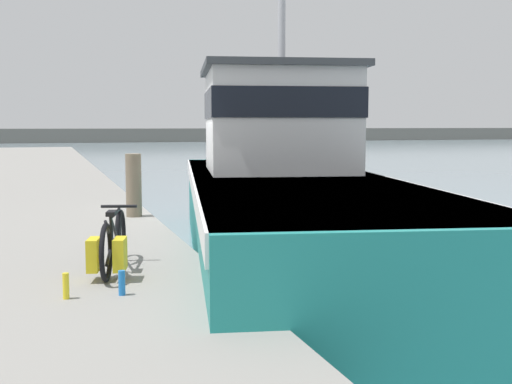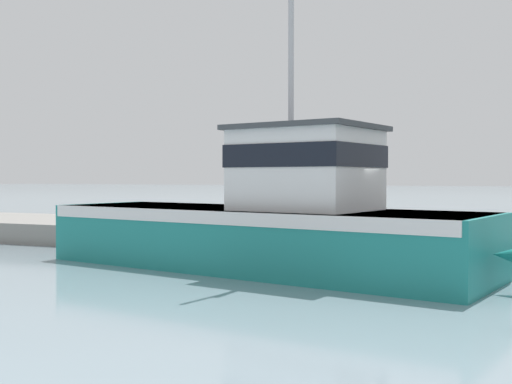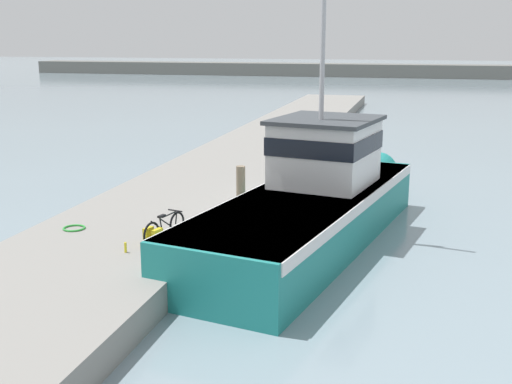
# 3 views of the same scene
# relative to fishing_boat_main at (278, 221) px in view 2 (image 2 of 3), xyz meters

# --- Properties ---
(ground_plane) EXTENTS (320.00, 320.00, 0.00)m
(ground_plane) POSITION_rel_fishing_boat_main_xyz_m (-0.88, 1.17, -1.23)
(ground_plane) COLOR gray
(dock_pier) EXTENTS (5.23, 80.00, 0.71)m
(dock_pier) POSITION_rel_fishing_boat_main_xyz_m (-4.83, 1.17, -0.88)
(dock_pier) COLOR gray
(dock_pier) RESTS_ON ground_plane
(fishing_boat_main) EXTENTS (5.50, 13.72, 9.06)m
(fishing_boat_main) POSITION_rel_fishing_boat_main_xyz_m (0.00, 0.00, 0.00)
(fishing_boat_main) COLOR teal
(fishing_boat_main) RESTS_ON ground_plane
(bicycle_touring) EXTENTS (0.69, 1.70, 0.71)m
(bicycle_touring) POSITION_rel_fishing_boat_main_xyz_m (-3.41, -3.49, -0.19)
(bicycle_touring) COLOR black
(bicycle_touring) RESTS_ON dock_pier
(mooring_post) EXTENTS (0.29, 0.29, 1.16)m
(mooring_post) POSITION_rel_fishing_boat_main_xyz_m (-2.57, 1.08, 0.06)
(mooring_post) COLOR #756651
(mooring_post) RESTS_ON dock_pier
(hose_coil) EXTENTS (0.62, 0.62, 0.05)m
(hose_coil) POSITION_rel_fishing_boat_main_xyz_m (-6.20, -2.98, -0.49)
(hose_coil) COLOR green
(hose_coil) RESTS_ON dock_pier
(water_bottle_on_curb) EXTENTS (0.06, 0.06, 0.26)m
(water_bottle_on_curb) POSITION_rel_fishing_boat_main_xyz_m (-3.94, -4.44, -0.39)
(water_bottle_on_curb) COLOR yellow
(water_bottle_on_curb) RESTS_ON dock_pier
(water_bottle_by_bike) EXTENTS (0.07, 0.07, 0.25)m
(water_bottle_by_bike) POSITION_rel_fishing_boat_main_xyz_m (-3.41, -4.47, -0.39)
(water_bottle_by_bike) COLOR blue
(water_bottle_by_bike) RESTS_ON dock_pier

